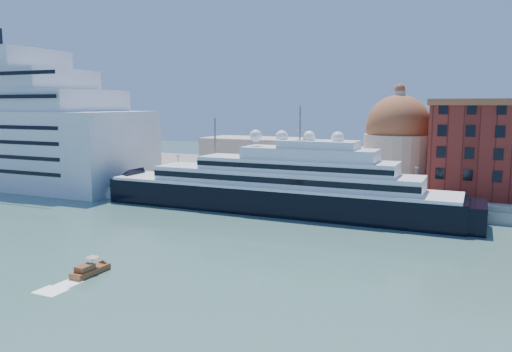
% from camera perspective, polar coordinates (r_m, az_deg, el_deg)
% --- Properties ---
extents(ground, '(400.00, 400.00, 0.00)m').
position_cam_1_polar(ground, '(92.87, -3.57, -6.77)').
color(ground, '#355D56').
rests_on(ground, ground).
extents(quay, '(180.00, 10.00, 2.50)m').
position_cam_1_polar(quay, '(122.98, 3.80, -2.47)').
color(quay, gray).
rests_on(quay, ground).
extents(land, '(260.00, 72.00, 2.00)m').
position_cam_1_polar(land, '(161.60, 8.86, -0.08)').
color(land, slate).
rests_on(land, ground).
extents(quay_fence, '(180.00, 0.10, 1.20)m').
position_cam_1_polar(quay_fence, '(118.50, 3.05, -1.96)').
color(quay_fence, slate).
rests_on(quay_fence, quay).
extents(superyacht, '(92.10, 12.77, 27.53)m').
position_cam_1_polar(superyacht, '(113.16, 0.75, -1.58)').
color(superyacht, black).
rests_on(superyacht, ground).
extents(service_barge, '(13.53, 6.34, 2.93)m').
position_cam_1_polar(service_barge, '(136.12, -16.53, -1.93)').
color(service_barge, white).
rests_on(service_barge, ground).
extents(water_taxi, '(2.16, 6.18, 2.92)m').
position_cam_1_polar(water_taxi, '(75.61, -18.49, -10.14)').
color(water_taxi, brown).
rests_on(water_taxi, ground).
extents(church, '(66.00, 18.00, 25.50)m').
position_cam_1_polar(church, '(142.22, 9.59, 2.81)').
color(church, beige).
rests_on(church, land).
extents(lamp_posts, '(120.80, 2.40, 18.00)m').
position_cam_1_polar(lamp_posts, '(125.05, -1.90, 1.70)').
color(lamp_posts, slate).
rests_on(lamp_posts, quay).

